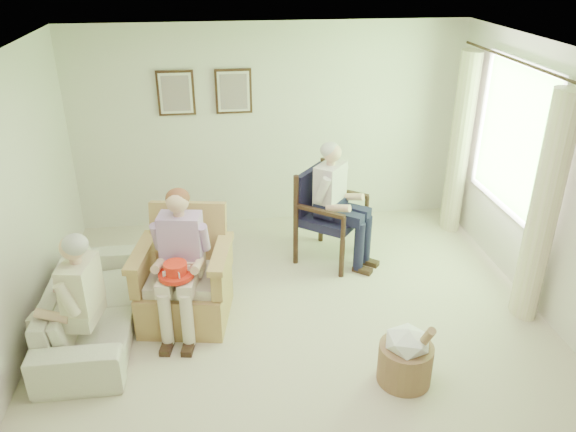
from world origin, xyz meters
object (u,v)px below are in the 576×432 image
Objects in this scene: wood_armchair at (330,210)px; sofa at (94,305)px; wicker_armchair at (185,286)px; red_hat at (176,271)px; person_dark at (334,196)px; hatbox at (406,355)px; person_wicker at (181,252)px; person_sofa at (76,296)px.

wood_armchair is 2.82m from sofa.
wicker_armchair reaches higher than sofa.
red_hat is (-1.71, -1.41, 0.14)m from wood_armchair.
person_dark is at bearing -68.52° from sofa.
hatbox is at bearing -111.38° from sofa.
person_wicker reaches higher than wicker_armchair.
wicker_armchair is 0.88m from sofa.
person_dark is (2.54, 1.00, 0.56)m from sofa.
person_wicker is (-1.67, -1.21, 0.22)m from wood_armchair.
wicker_armchair is 0.57× the size of sofa.
wicker_armchair is 1.03× the size of wood_armchair.
person_dark is (1.67, 0.88, 0.50)m from wicker_armchair.
wicker_armchair is at bearing 134.42° from person_sofa.
person_sofa is at bearing -163.53° from red_hat.
sofa is 1.37× the size of person_dark.
wood_armchair is 0.76× the size of person_dark.
person_wicker is 0.22m from red_hat.
wicker_armchair is at bearing -82.27° from sofa.
wood_armchair is 0.78× the size of person_wicker.
person_wicker reaches higher than wood_armchair.
sofa is at bearing 164.70° from red_hat.
sofa is at bearing 158.62° from hatbox.
wood_armchair is 3.03m from person_sofa.
hatbox is (2.76, -0.61, -0.43)m from person_sofa.
person_dark is at bearing 95.97° from hatbox.
person_dark is 2.94m from person_sofa.
person_sofa reaches higher than red_hat.
wicker_armchair reaches higher than wood_armchair.
person_dark reaches higher than wood_armchair.
wood_armchair is 1.58× the size of hatbox.
person_wicker is 2.23m from hatbox.
wood_armchair is 0.55× the size of sofa.
wood_armchair is 3.33× the size of red_hat.
person_dark reaches higher than person_wicker.
person_sofa reaches higher than wicker_armchair.
wood_armchair is at bearing 45.45° from person_wicker.
person_sofa is (-0.87, -0.44, -0.12)m from person_wicker.
wicker_armchair is 1.95m from person_dark.
wood_armchair is 2.07m from person_wicker.
person_wicker is (0.87, -0.03, 0.53)m from sofa.
person_wicker is (-0.00, -0.15, 0.46)m from wicker_armchair.
red_hat is at bearing 163.60° from person_dark.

